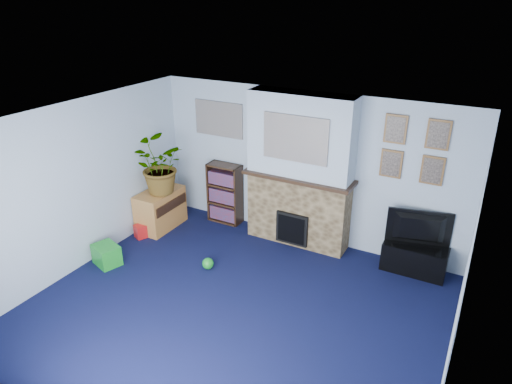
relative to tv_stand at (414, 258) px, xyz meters
The scene contains 26 objects.
floor 2.74m from the tv_stand, 132.00° to the right, with size 5.00×4.50×0.01m, color #0D1134.
ceiling 3.49m from the tv_stand, 132.00° to the right, with size 5.00×4.50×0.01m, color white.
wall_back 2.08m from the tv_stand, behind, with size 5.00×0.04×2.40m, color #AFC1D4.
wall_front 4.75m from the tv_stand, 113.12° to the right, with size 5.00×0.04×2.40m, color #AFC1D4.
wall_left 4.88m from the tv_stand, 154.87° to the right, with size 0.04×4.50×2.40m, color #AFC1D4.
wall_right 2.35m from the tv_stand, 71.67° to the right, with size 0.04×4.50×2.40m, color #AFC1D4.
chimney_breast 2.06m from the tv_stand, behind, with size 1.72×0.50×2.40m.
collage_main 2.41m from the tv_stand, behind, with size 1.00×0.03×0.68m, color gray.
collage_left 3.72m from the tv_stand, behind, with size 0.90×0.03×0.58m, color gray.
portrait_tl 1.86m from the tv_stand, 159.24° to the left, with size 0.30×0.03×0.40m, color brown.
portrait_tr 1.79m from the tv_stand, 83.60° to the left, with size 0.30×0.03×0.40m, color brown.
portrait_bl 1.39m from the tv_stand, 159.24° to the left, with size 0.30×0.03×0.40m, color brown.
portrait_br 1.29m from the tv_stand, 83.60° to the left, with size 0.30×0.03×0.40m, color brown.
tv_stand is the anchor object (origin of this frame).
television 0.45m from the tv_stand, 90.00° to the left, with size 0.89×0.12×0.51m, color black.
bookshelf 3.23m from the tv_stand, behind, with size 0.58×0.28×1.05m.
sideboard 4.12m from the tv_stand, behind, with size 0.47×0.84×0.66m, color #BA7C3B.
potted_plant 4.17m from the tv_stand, behind, with size 0.84×0.72×0.93m, color #26661E.
mantel_clock 2.10m from the tv_stand, behind, with size 0.11×0.06×0.15m, color gold.
mantel_candle 1.87m from the tv_stand, behind, with size 0.05×0.05×0.17m, color #B2BFC6.
mantel_teddy 2.65m from the tv_stand, behind, with size 0.12×0.12×0.12m, color gray.
mantel_can 1.49m from the tv_stand, behind, with size 0.06×0.06×0.13m, color red.
green_crate 4.47m from the tv_stand, 154.22° to the right, with size 0.38×0.31×0.31m, color #198C26.
toy_ball 2.97m from the tv_stand, 153.06° to the right, with size 0.17×0.17×0.17m, color #198C26.
toy_block 4.27m from the tv_stand, 165.16° to the right, with size 0.18×0.18×0.22m, color red.
toy_tube 4.22m from the tv_stand, 168.45° to the right, with size 0.13×0.13×0.27m, color blue.
Camera 1 is at (2.48, -3.94, 3.73)m, focal length 32.00 mm.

